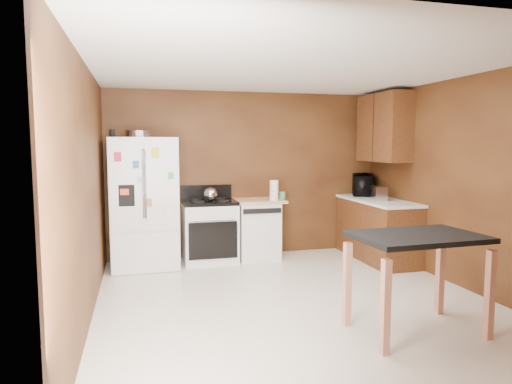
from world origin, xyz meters
name	(u,v)px	position (x,y,z in m)	size (l,w,h in m)	color
floor	(295,301)	(0.00, 0.00, 0.00)	(4.50, 4.50, 0.00)	silver
ceiling	(297,67)	(0.00, 0.00, 2.50)	(4.50, 4.50, 0.00)	white
wall_back	(247,174)	(0.00, 2.25, 1.25)	(4.20, 4.20, 0.00)	brown
wall_front	(423,222)	(0.00, -2.25, 1.25)	(4.20, 4.20, 0.00)	brown
wall_left	(87,192)	(-2.10, 0.00, 1.25)	(4.50, 4.50, 0.00)	brown
wall_right	(464,183)	(2.10, 0.00, 1.25)	(4.50, 4.50, 0.00)	brown
roasting_pan	(139,134)	(-1.59, 1.88, 1.85)	(0.37, 0.37, 0.09)	silver
pen_cup	(112,133)	(-1.95, 1.80, 1.85)	(0.07, 0.07, 0.11)	black
kettle	(210,194)	(-0.64, 1.82, 1.00)	(0.20, 0.20, 0.20)	silver
paper_towel	(274,190)	(0.30, 1.79, 1.04)	(0.13, 0.13, 0.29)	white
green_canister	(282,195)	(0.48, 1.97, 0.94)	(0.09, 0.09, 0.10)	#44B16C
toaster	(379,193)	(1.75, 1.32, 1.00)	(0.17, 0.28, 0.21)	silver
microwave	(362,186)	(1.83, 2.01, 1.05)	(0.56, 0.38, 0.31)	black
refrigerator	(144,203)	(-1.55, 1.86, 0.90)	(0.90, 0.80, 1.80)	white
gas_range	(209,230)	(-0.64, 1.92, 0.46)	(0.76, 0.68, 1.10)	white
dishwasher	(257,228)	(0.08, 1.95, 0.45)	(0.78, 0.63, 0.89)	white
right_cabinets	(379,198)	(1.84, 1.48, 0.91)	(0.63, 1.58, 2.45)	brown
island	(417,251)	(0.79, -1.05, 0.76)	(1.14, 0.79, 0.91)	black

